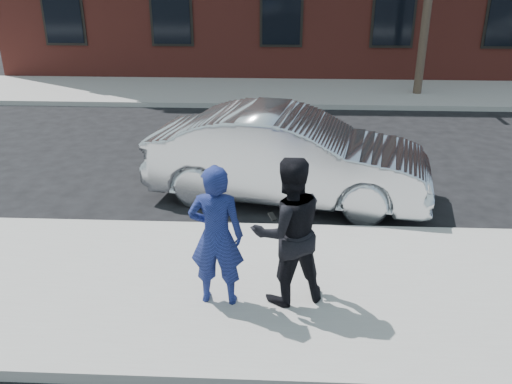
{
  "coord_description": "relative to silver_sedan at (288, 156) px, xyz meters",
  "views": [
    {
      "loc": [
        0.16,
        -6.4,
        4.25
      ],
      "look_at": [
        -0.16,
        0.4,
        1.25
      ],
      "focal_mm": 38.0,
      "sensor_mm": 36.0,
      "label": 1
    }
  ],
  "objects": [
    {
      "name": "silver_sedan",
      "position": [
        0.0,
        0.0,
        0.0
      ],
      "size": [
        5.38,
        2.72,
        1.69
      ],
      "primitive_type": "imported",
      "rotation": [
        0.0,
        0.0,
        1.38
      ],
      "color": "#B7BABF",
      "rests_on": "ground"
    },
    {
      "name": "man_hoodie",
      "position": [
        -0.91,
        -3.55,
        0.24
      ],
      "size": [
        0.7,
        0.52,
        1.86
      ],
      "rotation": [
        0.0,
        0.0,
        3.1
      ],
      "color": "navy",
      "rests_on": "near_sidewalk"
    },
    {
      "name": "far_curb",
      "position": [
        -0.31,
        6.48,
        -0.77
      ],
      "size": [
        50.0,
        0.1,
        0.15
      ],
      "primitive_type": "cube",
      "color": "#999691",
      "rests_on": "ground"
    },
    {
      "name": "man_peacoat",
      "position": [
        -0.03,
        -3.46,
        0.28
      ],
      "size": [
        1.14,
        1.01,
        1.95
      ],
      "rotation": [
        0.0,
        0.0,
        3.48
      ],
      "color": "black",
      "rests_on": "near_sidewalk"
    },
    {
      "name": "near_sidewalk",
      "position": [
        -0.31,
        -3.22,
        -0.77
      ],
      "size": [
        50.0,
        3.5,
        0.15
      ],
      "primitive_type": "cube",
      "color": "gray",
      "rests_on": "ground"
    },
    {
      "name": "far_sidewalk",
      "position": [
        -0.31,
        8.28,
        -0.77
      ],
      "size": [
        50.0,
        3.5,
        0.15
      ],
      "primitive_type": "cube",
      "color": "gray",
      "rests_on": "ground"
    },
    {
      "name": "ground",
      "position": [
        -0.31,
        -2.97,
        -0.85
      ],
      "size": [
        100.0,
        100.0,
        0.0
      ],
      "primitive_type": "plane",
      "color": "black",
      "rests_on": "ground"
    },
    {
      "name": "near_curb",
      "position": [
        -0.31,
        -1.42,
        -0.77
      ],
      "size": [
        50.0,
        0.1,
        0.15
      ],
      "primitive_type": "cube",
      "color": "#999691",
      "rests_on": "ground"
    }
  ]
}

